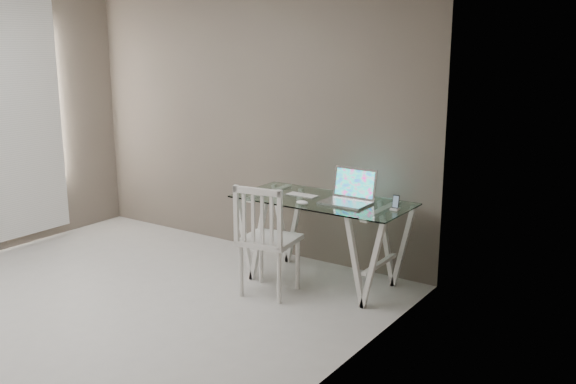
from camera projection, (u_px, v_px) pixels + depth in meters
name	position (u px, v px, depth m)	size (l,w,h in m)	color
room	(46.00, 91.00, 4.44)	(4.50, 4.52, 2.71)	#B2AFAB
desk	(322.00, 240.00, 5.50)	(1.50, 0.70, 0.75)	silver
chair	(265.00, 235.00, 5.18)	(0.49, 0.49, 0.94)	silver
laptop	(349.00, 195.00, 5.31)	(0.39, 0.32, 0.28)	#BBBBC0
keyboard	(302.00, 195.00, 5.55)	(0.28, 0.12, 0.01)	silver
mouse	(302.00, 203.00, 5.25)	(0.11, 0.06, 0.03)	white
phone_dock	(395.00, 206.00, 5.08)	(0.06, 0.06, 0.12)	white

